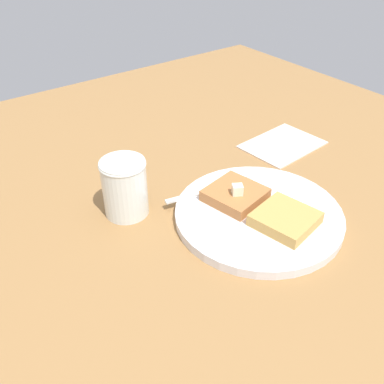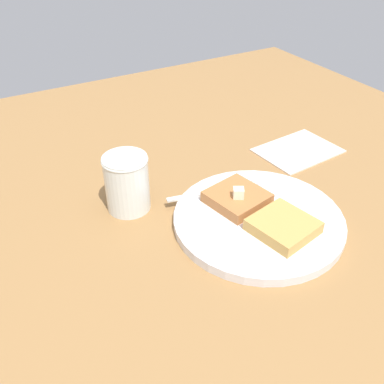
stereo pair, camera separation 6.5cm
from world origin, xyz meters
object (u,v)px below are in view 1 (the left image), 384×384
at_px(syrup_jar, 125,189).
at_px(plate, 258,214).
at_px(napkin, 282,145).
at_px(fork, 216,188).

bearing_deg(syrup_jar, plate, 48.39).
bearing_deg(napkin, plate, -55.32).
bearing_deg(plate, napkin, 124.68).
height_order(plate, fork, fork).
distance_m(fork, syrup_jar, 0.15).
distance_m(plate, fork, 0.09).
height_order(plate, napkin, plate).
bearing_deg(napkin, fork, -75.78).
height_order(fork, napkin, fork).
bearing_deg(napkin, syrup_jar, -89.55).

